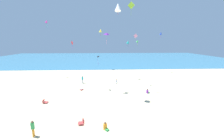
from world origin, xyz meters
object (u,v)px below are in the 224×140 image
kite_teal (128,42)px  kite_blue (161,33)px  person_1 (33,127)px  kite_black (98,57)px  kite_magenta (47,21)px  person_2 (116,82)px  kite_yellow (100,31)px  beach_chair_mid_beach (82,122)px  kite_green (137,41)px  person_0 (105,127)px  kite_purple (106,34)px  kite_white (118,7)px  kite_red (72,43)px  person_3 (82,79)px  cooler_box (82,89)px  beach_chair_near_camera (45,102)px  person_4 (148,92)px  kite_lime (131,6)px  kite_pink (136,36)px

kite_teal → kite_blue: size_ratio=0.91×
person_1 → kite_black: bearing=-123.7°
kite_magenta → kite_black: (11.63, -9.48, -6.82)m
person_2 → kite_yellow: bearing=-134.4°
beach_chair_mid_beach → kite_magenta: 25.66m
person_2 → kite_blue: (12.28, 9.77, 10.03)m
kite_green → kite_blue: size_ratio=0.76×
person_1 → beach_chair_mid_beach: bearing=-169.1°
person_0 → person_1: 6.34m
kite_purple → person_1: bearing=-121.0°
person_1 → kite_white: size_ratio=1.03×
kite_red → kite_yellow: (7.30, 4.01, 3.42)m
person_3 → kite_magenta: 15.53m
beach_chair_mid_beach → cooler_box: (-1.76, 10.07, -0.17)m
beach_chair_near_camera → kite_purple: 13.07m
kite_blue → kite_white: size_ratio=1.05×
beach_chair_mid_beach → kite_red: (-6.27, 24.32, 7.54)m
kite_blue → kite_yellow: size_ratio=0.77×
kite_blue → kite_red: bearing=178.4°
beach_chair_near_camera → kite_teal: bearing=49.5°
kite_white → person_4: bearing=18.2°
person_2 → kite_red: (-10.80, 10.40, 7.55)m
kite_yellow → person_1: bearing=-99.4°
person_0 → person_1: (-6.27, -0.70, 0.59)m
kite_black → cooler_box: bearing=-172.1°
beach_chair_mid_beach → kite_yellow: bearing=-96.1°
kite_magenta → kite_yellow: size_ratio=0.90×
cooler_box → person_3: bearing=96.5°
kite_teal → kite_lime: bearing=-96.7°
cooler_box → person_2: (6.28, 3.85, 0.16)m
kite_yellow → kite_pink: bearing=-15.0°
person_0 → kite_lime: 17.40m
person_3 → kite_magenta: size_ratio=0.86×
kite_blue → kite_magenta: (-27.35, -3.75, 2.21)m
beach_chair_mid_beach → person_4: person_4 is taller
kite_yellow → kite_pink: 10.10m
beach_chair_mid_beach → kite_red: kite_red is taller
kite_lime → person_1: bearing=-132.4°
person_3 → person_4: bearing=14.7°
person_3 → kite_teal: (9.45, 3.34, 7.16)m
kite_red → kite_magenta: bearing=-134.3°
cooler_box → person_0: bearing=-69.5°
cooler_box → person_3: 3.94m
person_0 → person_4: person_0 is taller
cooler_box → kite_yellow: 21.57m
person_4 → kite_magenta: size_ratio=0.39×
person_0 → kite_teal: 20.34m
beach_chair_mid_beach → kite_blue: (16.81, 23.69, 10.02)m
beach_chair_mid_beach → person_1: person_1 is taller
beach_chair_near_camera → kite_purple: (8.43, 4.10, 9.11)m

